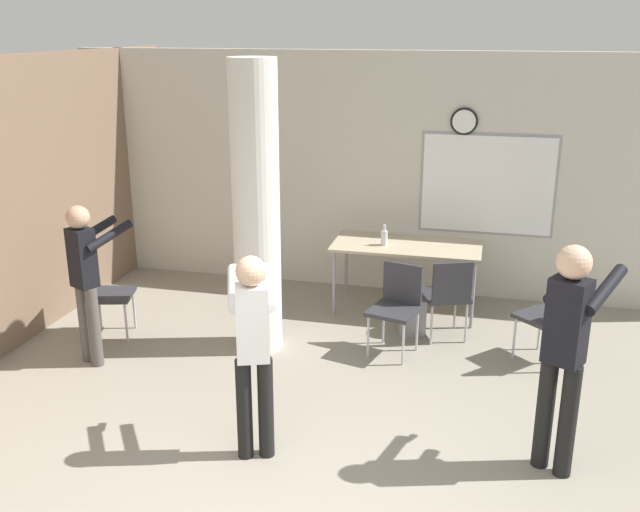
{
  "coord_description": "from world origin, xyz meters",
  "views": [
    {
      "loc": [
        1.03,
        -3.11,
        3.08
      ],
      "look_at": [
        -0.3,
        2.34,
        1.24
      ],
      "focal_mm": 40.0,
      "sensor_mm": 36.0,
      "label": 1
    }
  ],
  "objects_px": {
    "bottle_on_table": "(384,237)",
    "chair_table_front": "(397,303)",
    "chair_table_right": "(447,293)",
    "person_playing_side": "(566,342)",
    "person_playing_front": "(253,341)",
    "person_watching_back": "(86,272)",
    "chair_by_left_wall": "(103,289)",
    "chair_mid_room": "(551,314)",
    "folding_table": "(407,248)"
  },
  "relations": [
    {
      "from": "person_playing_front",
      "to": "person_playing_side",
      "type": "xyz_separation_m",
      "value": [
        2.15,
        0.34,
        0.08
      ]
    },
    {
      "from": "folding_table",
      "to": "chair_mid_room",
      "type": "height_order",
      "value": "chair_mid_room"
    },
    {
      "from": "chair_by_left_wall",
      "to": "person_playing_side",
      "type": "xyz_separation_m",
      "value": [
        4.33,
        -1.32,
        0.49
      ]
    },
    {
      "from": "person_playing_front",
      "to": "bottle_on_table",
      "type": "bearing_deg",
      "value": 80.77
    },
    {
      "from": "folding_table",
      "to": "chair_table_front",
      "type": "bearing_deg",
      "value": -87.68
    },
    {
      "from": "person_playing_front",
      "to": "person_playing_side",
      "type": "relative_size",
      "value": 0.92
    },
    {
      "from": "bottle_on_table",
      "to": "chair_table_front",
      "type": "xyz_separation_m",
      "value": [
        0.28,
        -0.98,
        -0.36
      ]
    },
    {
      "from": "chair_mid_room",
      "to": "person_playing_front",
      "type": "xyz_separation_m",
      "value": [
        -2.2,
        -2.07,
        0.41
      ]
    },
    {
      "from": "chair_mid_room",
      "to": "chair_table_front",
      "type": "bearing_deg",
      "value": -177.43
    },
    {
      "from": "chair_table_front",
      "to": "person_playing_side",
      "type": "height_order",
      "value": "person_playing_side"
    },
    {
      "from": "folding_table",
      "to": "chair_table_right",
      "type": "height_order",
      "value": "chair_table_right"
    },
    {
      "from": "person_watching_back",
      "to": "folding_table",
      "type": "bearing_deg",
      "value": 36.34
    },
    {
      "from": "person_playing_front",
      "to": "person_watching_back",
      "type": "distance_m",
      "value": 2.26
    },
    {
      "from": "person_playing_front",
      "to": "folding_table",
      "type": "bearing_deg",
      "value": 76.75
    },
    {
      "from": "folding_table",
      "to": "person_playing_side",
      "type": "bearing_deg",
      "value": -62.58
    },
    {
      "from": "bottle_on_table",
      "to": "chair_by_left_wall",
      "type": "bearing_deg",
      "value": -153.59
    },
    {
      "from": "chair_table_front",
      "to": "person_playing_front",
      "type": "distance_m",
      "value": 2.19
    },
    {
      "from": "folding_table",
      "to": "chair_table_front",
      "type": "distance_m",
      "value": 1.1
    },
    {
      "from": "bottle_on_table",
      "to": "folding_table",
      "type": "bearing_deg",
      "value": 22.01
    },
    {
      "from": "folding_table",
      "to": "person_playing_side",
      "type": "height_order",
      "value": "person_playing_side"
    },
    {
      "from": "person_playing_front",
      "to": "person_watching_back",
      "type": "bearing_deg",
      "value": 151.2
    },
    {
      "from": "chair_by_left_wall",
      "to": "person_watching_back",
      "type": "bearing_deg",
      "value": -70.69
    },
    {
      "from": "folding_table",
      "to": "chair_by_left_wall",
      "type": "relative_size",
      "value": 1.85
    },
    {
      "from": "bottle_on_table",
      "to": "chair_table_right",
      "type": "relative_size",
      "value": 0.27
    },
    {
      "from": "person_playing_side",
      "to": "chair_table_right",
      "type": "bearing_deg",
      "value": 114.2
    },
    {
      "from": "chair_by_left_wall",
      "to": "chair_mid_room",
      "type": "height_order",
      "value": "same"
    },
    {
      "from": "chair_table_right",
      "to": "chair_table_front",
      "type": "xyz_separation_m",
      "value": [
        -0.45,
        -0.39,
        0.0
      ]
    },
    {
      "from": "bottle_on_table",
      "to": "person_playing_front",
      "type": "xyz_separation_m",
      "value": [
        -0.49,
        -2.99,
        0.06
      ]
    },
    {
      "from": "bottle_on_table",
      "to": "chair_mid_room",
      "type": "relative_size",
      "value": 0.27
    },
    {
      "from": "person_playing_front",
      "to": "person_playing_side",
      "type": "distance_m",
      "value": 2.18
    },
    {
      "from": "bottle_on_table",
      "to": "chair_mid_room",
      "type": "distance_m",
      "value": 1.98
    },
    {
      "from": "chair_table_right",
      "to": "person_playing_side",
      "type": "xyz_separation_m",
      "value": [
        0.93,
        -2.06,
        0.49
      ]
    },
    {
      "from": "chair_table_front",
      "to": "person_playing_side",
      "type": "distance_m",
      "value": 2.22
    },
    {
      "from": "bottle_on_table",
      "to": "person_watching_back",
      "type": "height_order",
      "value": "person_watching_back"
    },
    {
      "from": "chair_table_right",
      "to": "folding_table",
      "type": "bearing_deg",
      "value": 126.01
    },
    {
      "from": "folding_table",
      "to": "chair_mid_room",
      "type": "distance_m",
      "value": 1.81
    },
    {
      "from": "bottle_on_table",
      "to": "chair_mid_room",
      "type": "height_order",
      "value": "bottle_on_table"
    },
    {
      "from": "chair_table_front",
      "to": "person_watching_back",
      "type": "bearing_deg",
      "value": -161.63
    },
    {
      "from": "folding_table",
      "to": "person_playing_side",
      "type": "relative_size",
      "value": 0.95
    },
    {
      "from": "bottle_on_table",
      "to": "person_watching_back",
      "type": "bearing_deg",
      "value": -142.48
    },
    {
      "from": "chair_by_left_wall",
      "to": "chair_mid_room",
      "type": "distance_m",
      "value": 4.41
    },
    {
      "from": "bottle_on_table",
      "to": "chair_table_front",
      "type": "bearing_deg",
      "value": -73.83
    },
    {
      "from": "chair_table_right",
      "to": "person_playing_front",
      "type": "relative_size",
      "value": 0.55
    },
    {
      "from": "person_playing_side",
      "to": "folding_table",
      "type": "bearing_deg",
      "value": 117.42
    },
    {
      "from": "chair_table_right",
      "to": "chair_mid_room",
      "type": "bearing_deg",
      "value": -18.55
    },
    {
      "from": "chair_mid_room",
      "to": "person_playing_front",
      "type": "bearing_deg",
      "value": -136.81
    },
    {
      "from": "person_playing_side",
      "to": "person_playing_front",
      "type": "bearing_deg",
      "value": -171.1
    },
    {
      "from": "person_playing_side",
      "to": "chair_mid_room",
      "type": "bearing_deg",
      "value": 88.24
    },
    {
      "from": "folding_table",
      "to": "chair_mid_room",
      "type": "relative_size",
      "value": 1.85
    },
    {
      "from": "chair_mid_room",
      "to": "chair_table_right",
      "type": "relative_size",
      "value": 1.0
    }
  ]
}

